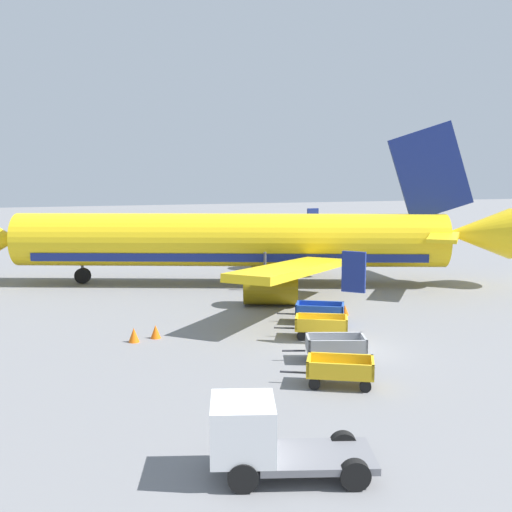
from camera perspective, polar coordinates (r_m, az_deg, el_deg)
ground_plane at (r=28.79m, az=7.85°, el=-8.56°), size 220.00×220.00×0.00m
airplane at (r=43.69m, az=-1.06°, el=1.35°), size 36.79×29.89×11.34m
baggage_cart_nearest at (r=24.21m, az=7.67°, el=-10.32°), size 3.53×2.33×1.07m
baggage_cart_second_in_row at (r=27.17m, az=7.27°, el=-8.24°), size 3.62×2.02×1.07m
baggage_cart_third_in_row at (r=30.55m, az=5.96°, el=-6.36°), size 3.56×2.27×1.07m
baggage_cart_fourth_in_row at (r=33.36m, az=5.83°, el=-5.12°), size 3.52×2.35×1.07m
service_truck_beside_carts at (r=17.36m, az=0.46°, el=-16.17°), size 4.71×2.90×2.10m
traffic_cone_near_plane at (r=30.32m, az=-11.10°, el=-7.10°), size 0.52×0.52×0.68m
traffic_cone_mid_apron at (r=35.35m, az=8.13°, el=-4.91°), size 0.45×0.45×0.59m
traffic_cone_by_carts at (r=30.80m, az=-9.16°, el=-6.83°), size 0.50×0.50×0.66m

